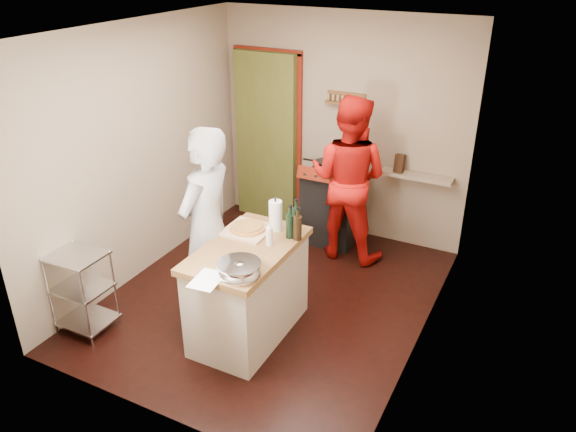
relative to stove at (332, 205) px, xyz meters
The scene contains 10 objects.
floor 1.49m from the stove, 91.94° to the right, with size 3.50×3.50×0.00m, color black.
back_wall 1.03m from the stove, 152.49° to the left, with size 3.00×0.44×2.60m.
left_wall 2.27m from the stove, 137.40° to the right, with size 0.04×3.50×2.60m, color gray.
right_wall 2.20m from the stove, 44.44° to the right, with size 0.04×3.50×2.60m, color gray.
ceiling 2.59m from the stove, 91.94° to the right, with size 3.00×3.50×0.02m, color white.
stove is the anchor object (origin of this frame).
wire_shelving 2.94m from the stove, 116.85° to the right, with size 0.48×0.40×0.80m.
island 2.00m from the stove, 88.74° to the right, with size 0.71×1.34×1.21m.
person_stripe 2.02m from the stove, 102.33° to the right, with size 0.68×0.45×1.87m, color #B4B3B8.
person_red 0.59m from the stove, 39.29° to the right, with size 0.90×0.70×1.84m, color red.
Camera 1 is at (2.29, -4.14, 3.24)m, focal length 35.00 mm.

